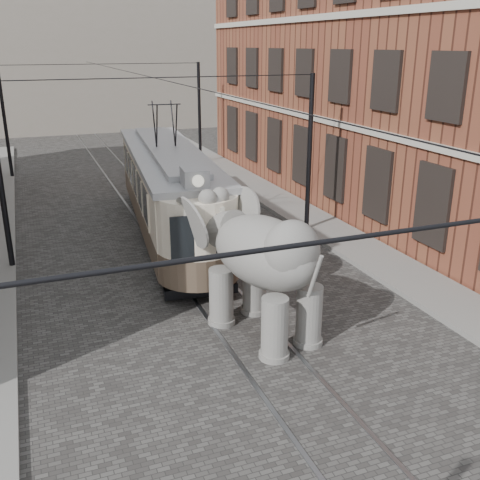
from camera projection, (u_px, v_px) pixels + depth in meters
name	position (u px, v px, depth m)	size (l,w,h in m)	color
ground	(237.00, 320.00, 14.95)	(120.00, 120.00, 0.00)	#454340
tram_rails	(237.00, 319.00, 14.95)	(1.54, 80.00, 0.02)	slate
sidewalk_right	(421.00, 284.00, 16.97)	(2.00, 60.00, 0.15)	slate
brick_building	(397.00, 68.00, 24.62)	(8.00, 26.00, 12.00)	brown
distant_block	(71.00, 44.00, 47.85)	(28.00, 10.00, 14.00)	gray
catenary	(177.00, 173.00, 18.29)	(11.00, 30.20, 6.00)	black
tram	(167.00, 171.00, 20.94)	(2.58, 12.52, 4.97)	beige
elephant	(264.00, 271.00, 13.73)	(3.06, 5.56, 3.40)	slate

